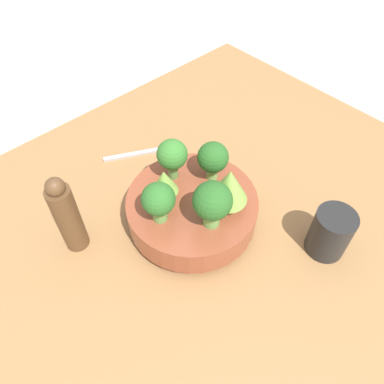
% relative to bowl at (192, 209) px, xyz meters
% --- Properties ---
extents(ground_plane, '(6.00, 6.00, 0.00)m').
position_rel_bowl_xyz_m(ground_plane, '(0.04, -0.01, -0.07)').
color(ground_plane, beige).
extents(table, '(1.14, 0.82, 0.03)m').
position_rel_bowl_xyz_m(table, '(0.04, -0.01, -0.05)').
color(table, '#9E7042').
rests_on(table, ground_plane).
extents(bowl, '(0.23, 0.23, 0.07)m').
position_rel_bowl_xyz_m(bowl, '(0.00, 0.00, 0.00)').
color(bowl, brown).
rests_on(bowl, table).
extents(romanesco_piece_near, '(0.05, 0.05, 0.08)m').
position_rel_bowl_xyz_m(romanesco_piece_near, '(0.04, -0.03, 0.08)').
color(romanesco_piece_near, '#609347').
rests_on(romanesco_piece_near, bowl).
extents(broccoli_floret_front, '(0.05, 0.05, 0.08)m').
position_rel_bowl_xyz_m(broccoli_floret_front, '(-0.01, -0.06, 0.08)').
color(broccoli_floret_front, '#609347').
rests_on(broccoli_floret_front, bowl).
extents(broccoli_floret_right, '(0.06, 0.06, 0.08)m').
position_rel_bowl_xyz_m(broccoli_floret_right, '(0.07, -0.00, 0.07)').
color(broccoli_floret_right, '#6BA34C').
rests_on(broccoli_floret_right, bowl).
extents(romanesco_piece_far, '(0.06, 0.06, 0.09)m').
position_rel_bowl_xyz_m(romanesco_piece_far, '(-0.03, 0.05, 0.08)').
color(romanesco_piece_far, '#6BA34C').
rests_on(romanesco_piece_far, bowl).
extents(broccoli_floret_back, '(0.06, 0.06, 0.09)m').
position_rel_bowl_xyz_m(broccoli_floret_back, '(0.01, 0.06, 0.08)').
color(broccoli_floret_back, '#6BA34C').
rests_on(broccoli_floret_back, bowl).
extents(broccoli_floret_left, '(0.06, 0.06, 0.08)m').
position_rel_bowl_xyz_m(broccoli_floret_left, '(-0.06, -0.01, 0.08)').
color(broccoli_floret_left, '#7AB256').
rests_on(broccoli_floret_left, bowl).
extents(cup, '(0.07, 0.07, 0.09)m').
position_rel_bowl_xyz_m(cup, '(-0.13, 0.20, 0.01)').
color(cup, black).
rests_on(cup, table).
extents(pepper_mill, '(0.04, 0.04, 0.17)m').
position_rel_bowl_xyz_m(pepper_mill, '(0.18, -0.11, 0.04)').
color(pepper_mill, brown).
rests_on(pepper_mill, table).
extents(fork, '(0.16, 0.09, 0.01)m').
position_rel_bowl_xyz_m(fork, '(-0.05, -0.21, -0.04)').
color(fork, '#B2B2B7').
rests_on(fork, table).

